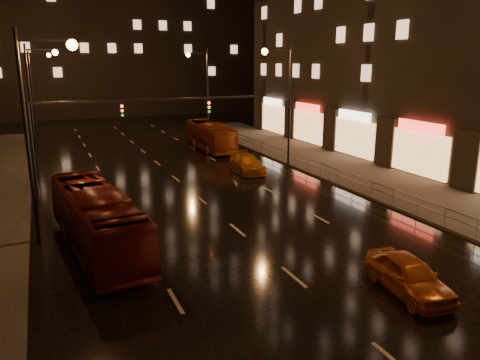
% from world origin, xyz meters
% --- Properties ---
extents(ground, '(140.00, 140.00, 0.00)m').
position_xyz_m(ground, '(0.00, 20.00, 0.00)').
color(ground, black).
rests_on(ground, ground).
extents(sidewalk_right, '(7.00, 70.00, 0.15)m').
position_xyz_m(sidewalk_right, '(13.50, 15.00, 0.07)').
color(sidewalk_right, '#38332D').
rests_on(sidewalk_right, ground).
extents(building_distant, '(44.00, 16.00, 36.00)m').
position_xyz_m(building_distant, '(4.00, 72.00, 18.00)').
color(building_distant, black).
rests_on(building_distant, ground).
extents(traffic_signal, '(15.31, 0.32, 6.20)m').
position_xyz_m(traffic_signal, '(-5.06, 20.00, 4.74)').
color(traffic_signal, black).
rests_on(traffic_signal, ground).
extents(streetlight_left, '(2.64, 0.50, 10.00)m').
position_xyz_m(streetlight_left, '(-8.92, -8.00, 6.43)').
color(streetlight_left, black).
rests_on(streetlight_left, ground).
extents(railing_right, '(0.05, 56.00, 1.00)m').
position_xyz_m(railing_right, '(10.20, 18.00, 0.90)').
color(railing_right, '#99999E').
rests_on(railing_right, sidewalk_right).
extents(bus_red, '(3.58, 10.70, 2.93)m').
position_xyz_m(bus_red, '(-7.00, 10.16, 1.46)').
color(bus_red, '#57110C').
rests_on(bus_red, ground).
extents(bus_curb, '(2.45, 9.71, 2.69)m').
position_xyz_m(bus_curb, '(6.39, 32.29, 1.35)').
color(bus_curb, '#90360E').
rests_on(bus_curb, ground).
extents(taxi_near, '(2.21, 4.37, 1.43)m').
position_xyz_m(taxi_near, '(3.34, 1.15, 0.71)').
color(taxi_near, '#BA5011').
rests_on(taxi_near, ground).
extents(taxi_far, '(2.33, 4.95, 1.40)m').
position_xyz_m(taxi_far, '(5.79, 21.89, 0.70)').
color(taxi_far, '#B86411').
rests_on(taxi_far, ground).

